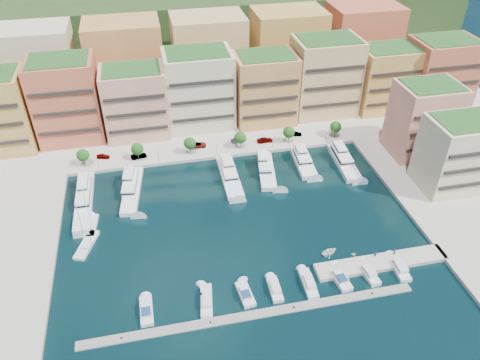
# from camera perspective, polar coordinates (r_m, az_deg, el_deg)

# --- Properties ---
(ground) EXTENTS (400.00, 400.00, 0.00)m
(ground) POSITION_cam_1_polar(r_m,az_deg,el_deg) (122.90, -0.34, -5.05)
(ground) COLOR black
(ground) RESTS_ON ground
(north_quay) EXTENTS (220.00, 64.00, 2.00)m
(north_quay) POSITION_cam_1_polar(r_m,az_deg,el_deg) (173.65, -4.60, 8.29)
(north_quay) COLOR #9E998E
(north_quay) RESTS_ON ground
(east_quay) EXTENTS (34.00, 76.00, 2.00)m
(east_quay) POSITION_cam_1_polar(r_m,az_deg,el_deg) (141.03, 25.93, -3.14)
(east_quay) COLOR #9E998E
(east_quay) RESTS_ON ground
(hillside) EXTENTS (240.00, 40.00, 58.00)m
(hillside) POSITION_cam_1_polar(r_m,az_deg,el_deg) (216.99, -6.52, 14.09)
(hillside) COLOR black
(hillside) RESTS_ON ground
(south_pontoon) EXTENTS (72.00, 2.20, 0.35)m
(south_pontoon) POSITION_cam_1_polar(r_m,az_deg,el_deg) (102.36, 1.55, -16.19)
(south_pontoon) COLOR gray
(south_pontoon) RESTS_ON ground
(finger_pier) EXTENTS (32.00, 5.00, 2.00)m
(finger_pier) POSITION_cam_1_polar(r_m,az_deg,el_deg) (116.77, 16.79, -9.76)
(finger_pier) COLOR #9E998E
(finger_pier) RESTS_ON ground
(apartment_1) EXTENTS (20.00, 16.50, 26.80)m
(apartment_1) POSITION_cam_1_polar(r_m,az_deg,el_deg) (159.29, -20.35, 9.14)
(apartment_1) COLOR #BE4F3F
(apartment_1) RESTS_ON north_quay
(apartment_2) EXTENTS (20.00, 15.50, 22.80)m
(apartment_2) POSITION_cam_1_polar(r_m,az_deg,el_deg) (156.39, -12.63, 9.26)
(apartment_2) COLOR #E4A07F
(apartment_2) RESTS_ON north_quay
(apartment_3) EXTENTS (22.00, 16.50, 25.80)m
(apartment_3) POSITION_cam_1_polar(r_m,az_deg,el_deg) (158.37, -5.03, 10.97)
(apartment_3) COLOR beige
(apartment_3) RESTS_ON north_quay
(apartment_4) EXTENTS (20.00, 15.50, 23.80)m
(apartment_4) POSITION_cam_1_polar(r_m,az_deg,el_deg) (160.85, 3.01, 11.08)
(apartment_4) COLOR #E09B54
(apartment_4) RESTS_ON north_quay
(apartment_5) EXTENTS (22.00, 16.50, 26.80)m
(apartment_5) POSITION_cam_1_polar(r_m,az_deg,el_deg) (168.59, 10.28, 12.34)
(apartment_5) COLOR tan
(apartment_5) RESTS_ON north_quay
(apartment_6) EXTENTS (20.00, 15.50, 22.80)m
(apartment_6) POSITION_cam_1_polar(r_m,az_deg,el_deg) (176.88, 17.23, 11.75)
(apartment_6) COLOR #C38847
(apartment_6) RESTS_ON north_quay
(apartment_7) EXTENTS (22.00, 16.50, 24.80)m
(apartment_7) POSITION_cam_1_polar(r_m,az_deg,el_deg) (185.20, 23.16, 11.89)
(apartment_7) COLOR #BE4F3F
(apartment_7) RESTS_ON north_quay
(apartment_east_a) EXTENTS (18.00, 14.50, 22.80)m
(apartment_east_a) POSITION_cam_1_polar(r_m,az_deg,el_deg) (153.09, 21.49, 6.90)
(apartment_east_a) COLOR #E4A07F
(apartment_east_a) RESTS_ON east_quay
(apartment_east_b) EXTENTS (18.00, 14.50, 20.80)m
(apartment_east_b) POSITION_cam_1_polar(r_m,az_deg,el_deg) (141.16, 24.95, 2.92)
(apartment_east_b) COLOR beige
(apartment_east_b) RESTS_ON east_quay
(backblock_0) EXTENTS (26.00, 18.00, 30.00)m
(backblock_0) POSITION_cam_1_polar(r_m,az_deg,el_deg) (180.49, -23.40, 12.16)
(backblock_0) COLOR beige
(backblock_0) RESTS_ON north_quay
(backblock_1) EXTENTS (26.00, 18.00, 30.00)m
(backblock_1) POSITION_cam_1_polar(r_m,az_deg,el_deg) (176.92, -13.71, 13.66)
(backblock_1) COLOR #E09B54
(backblock_1) RESTS_ON north_quay
(backblock_2) EXTENTS (26.00, 18.00, 30.00)m
(backblock_2) POSITION_cam_1_polar(r_m,az_deg,el_deg) (178.40, -3.80, 14.78)
(backblock_2) COLOR tan
(backblock_2) RESTS_ON north_quay
(backblock_3) EXTENTS (26.00, 18.00, 30.00)m
(backblock_3) POSITION_cam_1_polar(r_m,az_deg,el_deg) (184.80, 5.77, 15.46)
(backblock_3) COLOR #C38847
(backblock_3) RESTS_ON north_quay
(backblock_4) EXTENTS (26.00, 18.00, 30.00)m
(backblock_4) POSITION_cam_1_polar(r_m,az_deg,el_deg) (195.64, 14.52, 15.72)
(backblock_4) COLOR #BE4F3F
(backblock_4) RESTS_ON north_quay
(tree_0) EXTENTS (3.80, 3.80, 5.65)m
(tree_0) POSITION_cam_1_polar(r_m,az_deg,el_deg) (147.09, -18.61, 2.88)
(tree_0) COLOR #473323
(tree_0) RESTS_ON north_quay
(tree_1) EXTENTS (3.80, 3.80, 5.65)m
(tree_1) POSITION_cam_1_polar(r_m,az_deg,el_deg) (145.64, -12.41, 3.70)
(tree_1) COLOR #473323
(tree_1) RESTS_ON north_quay
(tree_2) EXTENTS (3.80, 3.80, 5.65)m
(tree_2) POSITION_cam_1_polar(r_m,az_deg,el_deg) (145.94, -6.16, 4.48)
(tree_2) COLOR #473323
(tree_2) RESTS_ON north_quay
(tree_3) EXTENTS (3.80, 3.80, 5.65)m
(tree_3) POSITION_cam_1_polar(r_m,az_deg,el_deg) (147.98, 0.02, 5.19)
(tree_3) COLOR #473323
(tree_3) RESTS_ON north_quay
(tree_4) EXTENTS (3.80, 3.80, 5.65)m
(tree_4) POSITION_cam_1_polar(r_m,az_deg,el_deg) (151.69, 5.96, 5.82)
(tree_4) COLOR #473323
(tree_4) RESTS_ON north_quay
(tree_5) EXTENTS (3.80, 3.80, 5.65)m
(tree_5) POSITION_cam_1_polar(r_m,az_deg,el_deg) (156.95, 11.58, 6.36)
(tree_5) COLOR #473323
(tree_5) RESTS_ON north_quay
(lamppost_0) EXTENTS (0.30, 0.30, 4.20)m
(lamppost_0) POSITION_cam_1_polar(r_m,az_deg,el_deg) (145.11, -17.04, 2.30)
(lamppost_0) COLOR black
(lamppost_0) RESTS_ON north_quay
(lamppost_1) EXTENTS (0.30, 0.30, 4.20)m
(lamppost_1) POSITION_cam_1_polar(r_m,az_deg,el_deg) (144.08, -9.96, 3.21)
(lamppost_1) COLOR black
(lamppost_1) RESTS_ON north_quay
(lamppost_2) EXTENTS (0.30, 0.30, 4.20)m
(lamppost_2) POSITION_cam_1_polar(r_m,az_deg,el_deg) (145.29, -2.89, 4.07)
(lamppost_2) COLOR black
(lamppost_2) RESTS_ON north_quay
(lamppost_3) EXTENTS (0.30, 0.30, 4.20)m
(lamppost_3) POSITION_cam_1_polar(r_m,az_deg,el_deg) (148.69, 3.99, 4.85)
(lamppost_3) COLOR black
(lamppost_3) RESTS_ON north_quay
(lamppost_4) EXTENTS (0.30, 0.30, 4.20)m
(lamppost_4) POSITION_cam_1_polar(r_m,az_deg,el_deg) (154.12, 10.48, 5.51)
(lamppost_4) COLOR black
(lamppost_4) RESTS_ON north_quay
(yacht_0) EXTENTS (4.47, 25.80, 7.30)m
(yacht_0) POSITION_cam_1_polar(r_m,az_deg,el_deg) (135.61, -18.46, -2.03)
(yacht_0) COLOR white
(yacht_0) RESTS_ON ground
(yacht_1) EXTENTS (7.23, 21.98, 7.30)m
(yacht_1) POSITION_cam_1_polar(r_m,az_deg,el_deg) (135.81, -13.03, -0.93)
(yacht_1) COLOR white
(yacht_1) RESTS_ON ground
(yacht_3) EXTENTS (4.98, 20.60, 7.30)m
(yacht_3) POSITION_cam_1_polar(r_m,az_deg,el_deg) (137.47, -1.34, 0.71)
(yacht_3) COLOR white
(yacht_3) RESTS_ON ground
(yacht_4) EXTENTS (7.51, 19.35, 7.30)m
(yacht_4) POSITION_cam_1_polar(r_m,az_deg,el_deg) (140.25, 3.18, 1.41)
(yacht_4) COLOR white
(yacht_4) RESTS_ON ground
(yacht_5) EXTENTS (5.90, 16.06, 7.30)m
(yacht_5) POSITION_cam_1_polar(r_m,az_deg,el_deg) (144.58, 7.71, 2.34)
(yacht_5) COLOR white
(yacht_5) RESTS_ON ground
(yacht_6) EXTENTS (6.06, 20.11, 7.30)m
(yacht_6) POSITION_cam_1_polar(r_m,az_deg,el_deg) (147.35, 12.44, 2.47)
(yacht_6) COLOR white
(yacht_6) RESTS_ON ground
(cruiser_1) EXTENTS (2.69, 7.43, 2.66)m
(cruiser_1) POSITION_cam_1_polar(r_m,az_deg,el_deg) (104.19, -11.34, -15.40)
(cruiser_1) COLOR silver
(cruiser_1) RESTS_ON ground
(cruiser_3) EXTENTS (3.66, 9.17, 2.55)m
(cruiser_3) POSITION_cam_1_polar(r_m,az_deg,el_deg) (104.26, -4.11, -14.49)
(cruiser_3) COLOR silver
(cruiser_3) RESTS_ON ground
(cruiser_4) EXTENTS (3.40, 7.29, 2.66)m
(cruiser_4) POSITION_cam_1_polar(r_m,az_deg,el_deg) (105.15, 0.66, -13.75)
(cruiser_4) COLOR silver
(cruiser_4) RESTS_ON ground
(cruiser_5) EXTENTS (2.59, 7.19, 2.55)m
(cruiser_5) POSITION_cam_1_polar(r_m,az_deg,el_deg) (106.36, 4.27, -13.14)
(cruiser_5) COLOR silver
(cruiser_5) RESTS_ON ground
(cruiser_6) EXTENTS (2.85, 8.69, 2.55)m
(cruiser_6) POSITION_cam_1_polar(r_m,az_deg,el_deg) (108.24, 8.34, -12.38)
(cruiser_6) COLOR silver
(cruiser_6) RESTS_ON ground
(cruiser_7) EXTENTS (3.64, 7.98, 2.66)m
(cruiser_7) POSITION_cam_1_polar(r_m,az_deg,el_deg) (110.51, 12.07, -11.63)
(cruiser_7) COLOR silver
(cruiser_7) RESTS_ON ground
(cruiser_8) EXTENTS (3.25, 7.52, 2.55)m
(cruiser_8) POSITION_cam_1_polar(r_m,az_deg,el_deg) (113.08, 15.37, -10.91)
(cruiser_8) COLOR silver
(cruiser_8) RESTS_ON ground
(cruiser_9) EXTENTS (3.25, 8.33, 2.55)m
(cruiser_9) POSITION_cam_1_polar(r_m,az_deg,el_deg) (116.30, 18.83, -10.13)
(cruiser_9) COLOR silver
(cruiser_9) RESTS_ON ground
(sailboat_1) EXTENTS (6.05, 10.36, 13.20)m
(sailboat_1) POSITION_cam_1_polar(r_m,az_deg,el_deg) (121.84, -18.18, -7.57)
(sailboat_1) COLOR white
(sailboat_1) RESTS_ON ground
(sailboat_2) EXTENTS (3.61, 8.84, 13.20)m
(sailboat_2) POSITION_cam_1_polar(r_m,az_deg,el_deg) (126.83, -17.67, -5.42)
(sailboat_2) COLOR white
(sailboat_2) RESTS_ON ground
(tender_1) EXTENTS (1.43, 1.26, 0.72)m
(tender_1) POSITION_cam_1_polar(r_m,az_deg,el_deg) (116.98, 13.68, -8.73)
(tender_1) COLOR beige
(tender_1) RESTS_ON ground
(tender_0) EXTENTS (4.96, 4.28, 0.86)m
(tender_0) POSITION_cam_1_polar(r_m,az_deg,el_deg) (116.10, 10.87, -8.62)
(tender_0) COLOR silver
(tender_0) RESTS_ON ground
(car_0) EXTENTS (4.43, 2.70, 1.41)m
(car_0) POSITION_cam_1_polar(r_m,az_deg,el_deg) (150.58, -16.35, 2.81)
(car_0) COLOR gray
(car_0) RESTS_ON north_quay
(car_1) EXTENTS (5.02, 2.54, 1.58)m
(car_1) POSITION_cam_1_polar(r_m,az_deg,el_deg) (147.86, -12.25, 2.90)
(car_1) COLOR gray
(car_1) RESTS_ON north_quay
(car_2) EXTENTS (5.64, 2.95, 1.51)m
(car_2) POSITION_cam_1_polar(r_m,az_deg,el_deg) (150.56, -5.17, 4.29)
(car_2) COLOR gray
(car_2) RESTS_ON north_quay
(car_3) EXTENTS (5.73, 3.67, 1.55)m
(car_3) POSITION_cam_1_polar(r_m,az_deg,el_deg) (152.87, -0.17, 5.00)
(car_3) COLOR gray
(car_3) RESTS_ON north_quay
(car_4) EXTENTS (5.10, 2.16, 1.72)m
(car_4) POSITION_cam_1_polar(r_m,az_deg,el_deg) (152.60, 3.04, 4.92)
(car_4) COLOR gray
(car_4) RESTS_ON north_quay
(car_5) EXTENTS (4.24, 2.19, 1.33)m
(car_5) POSITION_cam_1_polar(r_m,az_deg,el_deg) (157.05, 6.79, 5.60)
(car_5) COLOR gray
(car_5) RESTS_ON north_quay
(person_0) EXTENTS (0.60, 0.75, 1.80)m
(person_0) POSITION_cam_1_polar(r_m,az_deg,el_deg) (116.08, 16.16, -8.63)
(person_0) COLOR #27294F
(person_0) RESTS_ON finger_pier
(person_1) EXTENTS (0.86, 0.70, 1.69)m
(person_1) POSITION_cam_1_polar(r_m,az_deg,el_deg) (117.99, 18.29, -8.29)
(person_1) COLOR brown
(person_1) RESTS_ON finger_pier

